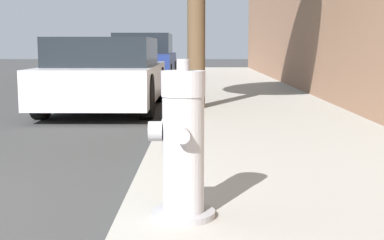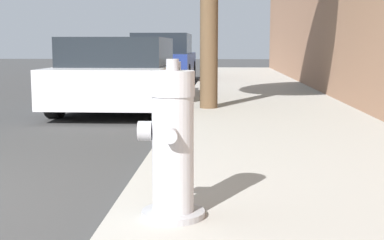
% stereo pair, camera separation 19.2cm
% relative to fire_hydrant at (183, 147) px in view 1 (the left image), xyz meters
% --- Properties ---
extents(sidewalk_slab, '(2.65, 40.00, 0.16)m').
position_rel_fire_hydrant_xyz_m(sidewalk_slab, '(0.95, 0.20, -0.47)').
color(sidewalk_slab, '#99968E').
rests_on(sidewalk_slab, ground_plane).
extents(fire_hydrant, '(0.36, 0.35, 0.87)m').
position_rel_fire_hydrant_xyz_m(fire_hydrant, '(0.00, 0.00, 0.00)').
color(fire_hydrant, '#97979C').
rests_on(fire_hydrant, sidewalk_slab).
extents(parked_car_near, '(1.79, 4.03, 1.22)m').
position_rel_fire_hydrant_xyz_m(parked_car_near, '(-1.47, 6.29, 0.06)').
color(parked_car_near, '#B7B7BC').
rests_on(parked_car_near, ground_plane).
extents(parked_car_mid, '(1.70, 4.25, 1.43)m').
position_rel_fire_hydrant_xyz_m(parked_car_mid, '(-1.45, 12.77, 0.13)').
color(parked_car_mid, navy).
rests_on(parked_car_mid, ground_plane).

